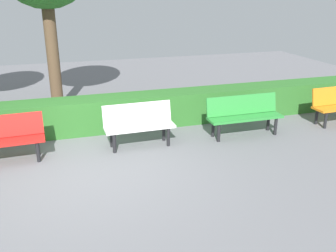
{
  "coord_description": "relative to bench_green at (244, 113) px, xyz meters",
  "views": [
    {
      "loc": [
        0.4,
        6.05,
        3.02
      ],
      "look_at": [
        -1.58,
        -0.4,
        0.55
      ],
      "focal_mm": 40.17,
      "sensor_mm": 36.0,
      "label": 1
    }
  ],
  "objects": [
    {
      "name": "ground_plane",
      "position": [
        3.43,
        0.84,
        -0.48
      ],
      "size": [
        21.79,
        21.79,
        0.0
      ],
      "primitive_type": "plane",
      "color": "slate"
    },
    {
      "name": "bench_red",
      "position": [
        4.83,
        -0.06,
        -0.01
      ],
      "size": [
        1.43,
        0.53,
        0.86
      ],
      "rotation": [
        0.0,
        0.0,
        0.04
      ],
      "color": "red",
      "rests_on": "ground_plane"
    },
    {
      "name": "bench_white",
      "position": [
        2.3,
        -0.09,
        -0.01
      ],
      "size": [
        1.41,
        0.49,
        0.86
      ],
      "rotation": [
        0.0,
        0.0,
        0.02
      ],
      "color": "white",
      "rests_on": "ground_plane"
    },
    {
      "name": "hedge_row",
      "position": [
        2.34,
        -1.21,
        -0.11
      ],
      "size": [
        17.79,
        0.71,
        0.75
      ],
      "primitive_type": "cube",
      "color": "#2D6B28",
      "rests_on": "ground_plane"
    },
    {
      "name": "bench_green",
      "position": [
        0.0,
        0.0,
        0.0
      ],
      "size": [
        1.65,
        0.47,
        0.86
      ],
      "rotation": [
        0.0,
        0.0,
        -0.0
      ],
      "color": "#2D8C38",
      "rests_on": "ground_plane"
    }
  ]
}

